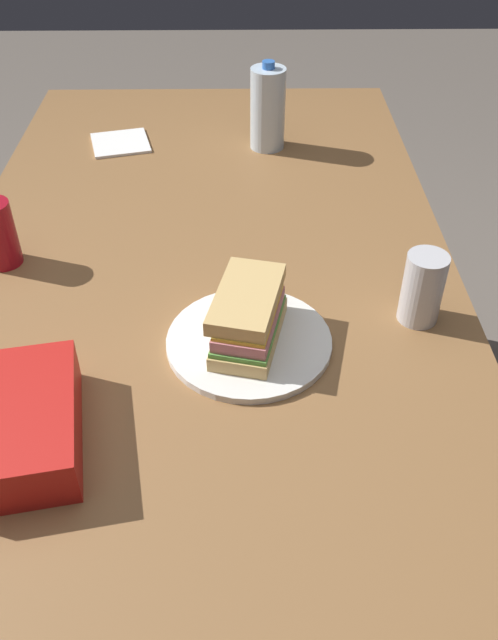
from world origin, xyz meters
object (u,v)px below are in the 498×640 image
Objects in this scene: dining_table at (203,338)px; soda_can_silver at (423,288)px; water_bottle_tall at (268,109)px; paper_plate at (249,341)px; chip_bag at (20,424)px; sandwich at (248,317)px.

soda_can_silver reaches higher than dining_table.
dining_table is 0.63m from water_bottle_tall.
paper_plate is 1.13× the size of chip_bag.
soda_can_silver is at bearing -77.19° from chip_bag.
water_bottle_tall is 1.64× the size of soda_can_silver.
chip_bag reaches higher than paper_plate.
chip_bag is at bearing 143.33° from dining_table.
water_bottle_tall is at bearing -12.76° from dining_table.
sandwich reaches higher than dining_table.
chip_bag is at bearing 113.48° from soda_can_silver.
water_bottle_tall is (0.70, -0.05, 0.09)m from paper_plate.
sandwich is 1.63× the size of soda_can_silver.
chip_bag is (-0.19, 0.30, -0.02)m from sandwich.
water_bottle_tall is 0.68m from soda_can_silver.
soda_can_silver is (0.06, -0.28, 0.06)m from paper_plate.
paper_plate is at bearing 102.58° from soda_can_silver.
paper_plate is 0.70m from water_bottle_tall.
water_bottle_tall is at bearing -32.55° from chip_bag.
sandwich reaches higher than chip_bag.
dining_table is at bearing 82.41° from soda_can_silver.
sandwich is (0.00, 0.00, 0.05)m from paper_plate.
dining_table is at bearing 167.24° from water_bottle_tall.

